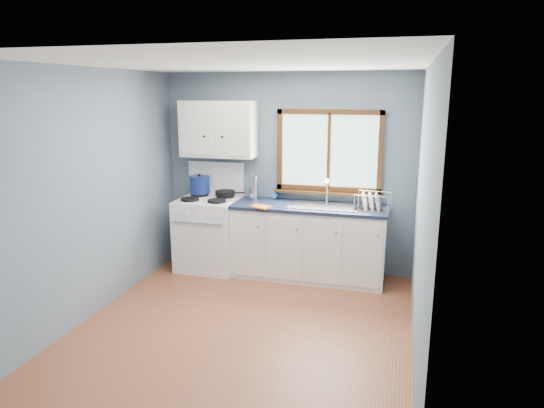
% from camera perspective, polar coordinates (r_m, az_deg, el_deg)
% --- Properties ---
extents(floor, '(3.20, 3.60, 0.02)m').
position_cam_1_polar(floor, '(4.92, -3.43, -14.45)').
color(floor, brown).
rests_on(floor, ground).
extents(ceiling, '(3.20, 3.60, 0.02)m').
position_cam_1_polar(ceiling, '(4.37, -3.90, 16.32)').
color(ceiling, white).
rests_on(ceiling, wall_back).
extents(wall_back, '(3.20, 0.02, 2.50)m').
position_cam_1_polar(wall_back, '(6.18, 1.77, 3.69)').
color(wall_back, slate).
rests_on(wall_back, ground).
extents(wall_front, '(3.20, 0.02, 2.50)m').
position_cam_1_polar(wall_front, '(2.90, -15.38, -7.90)').
color(wall_front, slate).
rests_on(wall_front, ground).
extents(wall_left, '(0.02, 3.60, 2.50)m').
position_cam_1_polar(wall_left, '(5.21, -20.65, 1.06)').
color(wall_left, slate).
rests_on(wall_left, ground).
extents(wall_right, '(0.02, 3.60, 2.50)m').
position_cam_1_polar(wall_right, '(4.25, 17.37, -1.30)').
color(wall_right, slate).
rests_on(wall_right, ground).
extents(gas_range, '(0.76, 0.69, 1.36)m').
position_cam_1_polar(gas_range, '(6.33, -7.40, -3.22)').
color(gas_range, white).
rests_on(gas_range, floor).
extents(base_cabinets, '(1.85, 0.60, 0.88)m').
position_cam_1_polar(base_cabinets, '(6.01, 4.31, -4.89)').
color(base_cabinets, white).
rests_on(base_cabinets, floor).
extents(countertop, '(1.89, 0.64, 0.04)m').
position_cam_1_polar(countertop, '(5.87, 4.39, -0.34)').
color(countertop, black).
rests_on(countertop, base_cabinets).
extents(sink, '(0.84, 0.46, 0.44)m').
position_cam_1_polar(sink, '(5.85, 6.11, -0.83)').
color(sink, silver).
rests_on(sink, countertop).
extents(window, '(1.36, 0.10, 1.03)m').
position_cam_1_polar(window, '(6.01, 6.69, 5.51)').
color(window, '#9EC6A8').
rests_on(window, wall_back).
extents(upper_cabinets, '(0.95, 0.35, 0.70)m').
position_cam_1_polar(upper_cabinets, '(6.20, -6.35, 8.76)').
color(upper_cabinets, white).
rests_on(upper_cabinets, wall_back).
extents(skillet, '(0.41, 0.32, 0.05)m').
position_cam_1_polar(skillet, '(6.27, -5.53, 1.31)').
color(skillet, black).
rests_on(skillet, gas_range).
extents(stockpot, '(0.33, 0.33, 0.26)m').
position_cam_1_polar(stockpot, '(6.40, -8.52, 2.29)').
color(stockpot, navy).
rests_on(stockpot, gas_range).
extents(utensil_crock, '(0.12, 0.12, 0.34)m').
position_cam_1_polar(utensil_crock, '(6.17, -2.16, 1.21)').
color(utensil_crock, silver).
rests_on(utensil_crock, countertop).
extents(thermos, '(0.08, 0.08, 0.31)m').
position_cam_1_polar(thermos, '(6.07, -2.08, 1.83)').
color(thermos, silver).
rests_on(thermos, countertop).
extents(soap_bottle, '(0.09, 0.09, 0.24)m').
position_cam_1_polar(soap_bottle, '(6.15, 0.19, 1.65)').
color(soap_bottle, blue).
rests_on(soap_bottle, countertop).
extents(dish_towel, '(0.27, 0.23, 0.02)m').
position_cam_1_polar(dish_towel, '(5.74, -1.34, -0.32)').
color(dish_towel, '#CB6724').
rests_on(dish_towel, countertop).
extents(dish_rack, '(0.43, 0.34, 0.21)m').
position_cam_1_polar(dish_rack, '(5.74, 11.65, -0.11)').
color(dish_rack, silver).
rests_on(dish_rack, countertop).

